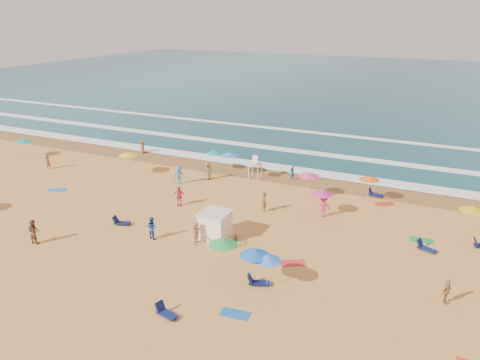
% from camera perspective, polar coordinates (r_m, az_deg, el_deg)
% --- Properties ---
extents(ground, '(220.00, 220.00, 0.00)m').
position_cam_1_polar(ground, '(39.20, -3.56, -4.80)').
color(ground, gold).
rests_on(ground, ground).
extents(ocean, '(220.00, 140.00, 0.18)m').
position_cam_1_polar(ocean, '(117.59, 16.75, 11.07)').
color(ocean, '#0C4756').
rests_on(ocean, ground).
extents(wet_sand, '(220.00, 220.00, 0.00)m').
position_cam_1_polar(wet_sand, '(49.72, 3.33, 0.67)').
color(wet_sand, olive).
rests_on(wet_sand, ground).
extents(surf_foam, '(200.00, 18.70, 0.05)m').
position_cam_1_polar(surf_foam, '(57.59, 6.62, 3.37)').
color(surf_foam, white).
rests_on(surf_foam, ground).
extents(cabana, '(2.00, 2.00, 2.00)m').
position_cam_1_polar(cabana, '(35.76, -3.06, -5.55)').
color(cabana, white).
rests_on(cabana, ground).
extents(cabana_roof, '(2.20, 2.20, 0.12)m').
position_cam_1_polar(cabana_roof, '(35.32, -3.09, -4.00)').
color(cabana_roof, silver).
rests_on(cabana_roof, cabana).
extents(bicycle, '(1.24, 1.69, 0.85)m').
position_cam_1_polar(bicycle, '(35.00, -0.50, -7.18)').
color(bicycle, black).
rests_on(bicycle, ground).
extents(lifeguard_stand, '(1.20, 1.20, 2.10)m').
position_cam_1_polar(lifeguard_stand, '(48.20, 1.85, 1.38)').
color(lifeguard_stand, white).
rests_on(lifeguard_stand, ground).
extents(beach_umbrellas, '(55.82, 27.09, 0.78)m').
position_cam_1_polar(beach_umbrellas, '(39.20, -2.51, -1.40)').
color(beach_umbrellas, '#307BD8').
rests_on(beach_umbrellas, ground).
extents(loungers, '(47.20, 24.59, 0.34)m').
position_cam_1_polar(loungers, '(35.32, -3.34, -7.40)').
color(loungers, '#0E1446').
rests_on(loungers, ground).
extents(towels, '(47.06, 24.89, 0.03)m').
position_cam_1_polar(towels, '(36.79, -1.63, -6.47)').
color(towels, red).
rests_on(towels, ground).
extents(beachgoers, '(50.95, 25.96, 2.12)m').
position_cam_1_polar(beachgoers, '(41.34, -3.84, -2.15)').
color(beachgoers, '#965E45').
rests_on(beachgoers, ground).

